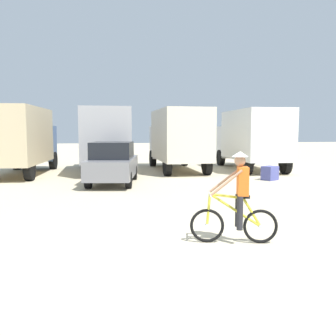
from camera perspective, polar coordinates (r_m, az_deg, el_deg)
The scene contains 8 objects.
ground_plane at distance 6.90m, azimuth 4.21°, elevation -12.95°, with size 120.00×120.00×0.00m, color beige.
box_truck_tan_camper at distance 19.79m, azimuth -22.07°, elevation 4.40°, with size 2.82×6.89×3.35m.
box_truck_grey_hauler at distance 20.15m, azimuth -9.82°, elevation 4.75°, with size 2.46×6.78×3.35m.
box_truck_cream_rv at distance 20.44m, azimuth 1.54°, elevation 4.85°, with size 2.49×6.79×3.35m.
box_truck_white_box at distance 21.42m, azimuth 12.87°, elevation 4.75°, with size 2.63×6.84×3.35m.
sedan_parked at distance 15.49m, azimuth -8.58°, elevation 0.80°, with size 2.41×4.43×1.76m.
cyclist_orange_shirt at distance 7.35m, azimuth 10.71°, elevation -5.06°, with size 1.70×0.59×1.82m.
supply_crate at distance 17.13m, azimuth 15.57°, elevation -0.78°, with size 0.53×0.66×0.63m, color #4C5199.
Camera 1 is at (-1.59, -6.34, 2.22)m, focal length 39.15 mm.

